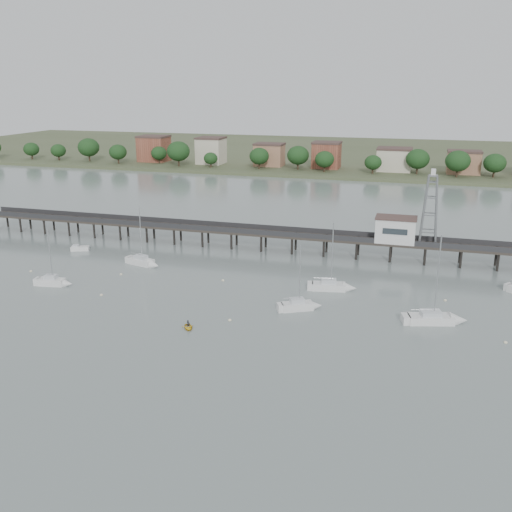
{
  "coord_description": "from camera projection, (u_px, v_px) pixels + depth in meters",
  "views": [
    {
      "loc": [
        29.23,
        -58.35,
        35.72
      ],
      "look_at": [
        0.01,
        42.0,
        4.0
      ],
      "focal_mm": 40.0,
      "sensor_mm": 36.0,
      "label": 1
    }
  ],
  "objects": [
    {
      "name": "sailboat_c",
      "position": [
        336.0,
        287.0,
        102.54
      ],
      "size": [
        8.25,
        3.69,
        13.19
      ],
      "rotation": [
        0.0,
        0.0,
        0.18
      ],
      "color": "white",
      "rests_on": "ground"
    },
    {
      "name": "yellow_dinghy",
      "position": [
        188.0,
        328.0,
        86.66
      ],
      "size": [
        1.87,
        1.41,
        2.6
      ],
      "primitive_type": "imported",
      "rotation": [
        0.0,
        0.0,
        0.54
      ],
      "color": "gold",
      "rests_on": "ground"
    },
    {
      "name": "sailboat_d",
      "position": [
        441.0,
        319.0,
        88.42
      ],
      "size": [
        9.56,
        5.01,
        15.06
      ],
      "rotation": [
        0.0,
        0.0,
        0.27
      ],
      "color": "white",
      "rests_on": "ground"
    },
    {
      "name": "white_tender",
      "position": [
        80.0,
        248.0,
        126.93
      ],
      "size": [
        4.23,
        2.98,
        1.52
      ],
      "rotation": [
        0.0,
        0.0,
        0.39
      ],
      "color": "white",
      "rests_on": "ground"
    },
    {
      "name": "ground_plane",
      "position": [
        163.0,
        379.0,
        71.8
      ],
      "size": [
        500.0,
        500.0,
        0.0
      ],
      "primitive_type": "plane",
      "color": "gray",
      "rests_on": "ground"
    },
    {
      "name": "mooring_buoys",
      "position": [
        223.0,
        295.0,
        100.05
      ],
      "size": [
        86.91,
        18.95,
        0.39
      ],
      "color": "#F5E9BE",
      "rests_on": "ground"
    },
    {
      "name": "lattice_tower",
      "position": [
        430.0,
        210.0,
        115.28
      ],
      "size": [
        3.2,
        3.2,
        15.5
      ],
      "color": "slate",
      "rests_on": "ground"
    },
    {
      "name": "far_shore",
      "position": [
        364.0,
        154.0,
        291.54
      ],
      "size": [
        500.0,
        170.0,
        10.4
      ],
      "color": "#475133",
      "rests_on": "ground"
    },
    {
      "name": "sailboat_a",
      "position": [
        56.0,
        282.0,
        104.85
      ],
      "size": [
        6.8,
        2.82,
        11.07
      ],
      "rotation": [
        0.0,
        0.0,
        0.14
      ],
      "color": "white",
      "rests_on": "ground"
    },
    {
      "name": "pier",
      "position": [
        279.0,
        234.0,
        125.83
      ],
      "size": [
        150.0,
        5.0,
        5.5
      ],
      "color": "#2D2823",
      "rests_on": "ground"
    },
    {
      "name": "sailboat_f",
      "position": [
        303.0,
        306.0,
        93.71
      ],
      "size": [
        7.02,
        4.99,
        11.51
      ],
      "rotation": [
        0.0,
        0.0,
        0.49
      ],
      "color": "white",
      "rests_on": "ground"
    },
    {
      "name": "pier_building",
      "position": [
        396.0,
        229.0,
        118.31
      ],
      "size": [
        8.4,
        5.4,
        5.3
      ],
      "color": "silver",
      "rests_on": "ground"
    },
    {
      "name": "sailboat_b",
      "position": [
        145.0,
        262.0,
        116.41
      ],
      "size": [
        7.94,
        4.25,
        12.66
      ],
      "rotation": [
        0.0,
        0.0,
        -0.28
      ],
      "color": "white",
      "rests_on": "ground"
    },
    {
      "name": "dinghy_occupant",
      "position": [
        188.0,
        328.0,
        86.66
      ],
      "size": [
        0.46,
        1.15,
        0.27
      ],
      "primitive_type": "imported",
      "rotation": [
        0.0,
        0.0,
        3.18
      ],
      "color": "black",
      "rests_on": "ground"
    }
  ]
}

